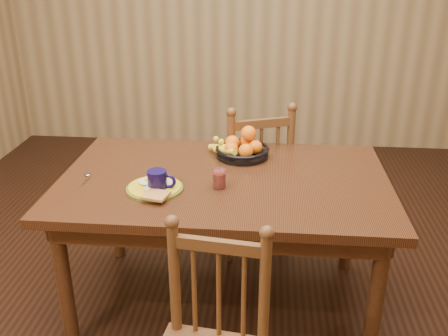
# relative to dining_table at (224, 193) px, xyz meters

# --- Properties ---
(room) EXTENTS (4.52, 5.02, 2.72)m
(room) POSITION_rel_dining_table_xyz_m (0.00, 0.00, 0.68)
(room) COLOR black
(room) RESTS_ON ground
(dining_table) EXTENTS (1.60, 1.00, 0.75)m
(dining_table) POSITION_rel_dining_table_xyz_m (0.00, 0.00, 0.00)
(dining_table) COLOR black
(dining_table) RESTS_ON ground
(chair_far) EXTENTS (0.56, 0.55, 0.96)m
(chair_far) POSITION_rel_dining_table_xyz_m (0.12, 0.58, -0.20)
(chair_far) COLOR #4F3017
(chair_far) RESTS_ON ground
(breakfast_plate) EXTENTS (0.26, 0.30, 0.04)m
(breakfast_plate) POSITION_rel_dining_table_xyz_m (-0.31, -0.17, 0.10)
(breakfast_plate) COLOR #59601E
(breakfast_plate) RESTS_ON dining_table
(fork) EXTENTS (0.06, 0.18, 0.00)m
(fork) POSITION_rel_dining_table_xyz_m (-0.35, -0.13, 0.09)
(fork) COLOR silver
(fork) RESTS_ON dining_table
(spoon) EXTENTS (0.04, 0.16, 0.01)m
(spoon) POSITION_rel_dining_table_xyz_m (-0.67, -0.06, 0.09)
(spoon) COLOR silver
(spoon) RESTS_ON dining_table
(coffee_mug) EXTENTS (0.13, 0.09, 0.10)m
(coffee_mug) POSITION_rel_dining_table_xyz_m (-0.29, -0.18, 0.14)
(coffee_mug) COLOR #0E0935
(coffee_mug) RESTS_ON dining_table
(juice_glass) EXTENTS (0.06, 0.06, 0.09)m
(juice_glass) POSITION_rel_dining_table_xyz_m (-0.01, -0.12, 0.13)
(juice_glass) COLOR silver
(juice_glass) RESTS_ON dining_table
(fruit_bowl) EXTENTS (0.32, 0.29, 0.17)m
(fruit_bowl) POSITION_rel_dining_table_xyz_m (0.07, 0.28, 0.13)
(fruit_bowl) COLOR black
(fruit_bowl) RESTS_ON dining_table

